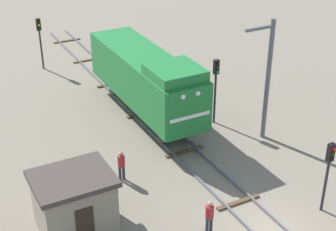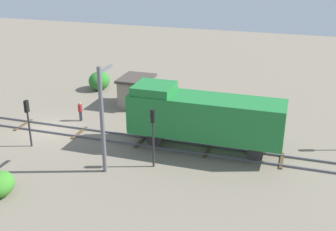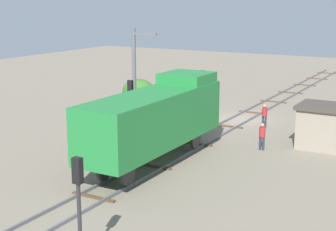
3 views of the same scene
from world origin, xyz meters
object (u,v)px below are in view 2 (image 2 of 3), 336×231
traffic_signal_mid (153,127)px  worker_by_signal (149,110)px  worker_near_track (80,110)px  traffic_signal_near (27,115)px  relay_hut (137,91)px  catenary_mast (102,118)px  locomotive (203,116)px

traffic_signal_mid → worker_by_signal: 8.42m
worker_near_track → worker_by_signal: bearing=-9.1°
traffic_signal_near → relay_hut: traffic_signal_near is taller
traffic_signal_near → worker_near_track: (-5.60, 1.14, -1.57)m
traffic_signal_near → catenary_mast: bearing=76.0°
locomotive → traffic_signal_mid: bearing=-37.3°
traffic_signal_near → worker_near_track: traffic_signal_near is taller
locomotive → worker_near_track: 11.67m
traffic_signal_near → worker_near_track: 5.93m
traffic_signal_near → relay_hut: 11.60m
worker_near_track → catenary_mast: (7.33, 5.83, 2.87)m
relay_hut → traffic_signal_mid: bearing=26.8°
worker_near_track → catenary_mast: size_ratio=0.23×
relay_hut → catenary_mast: bearing=12.0°
traffic_signal_near → traffic_signal_mid: traffic_signal_mid is taller
locomotive → worker_near_track: locomotive is taller
worker_by_signal → relay_hut: relay_hut is taller
traffic_signal_mid → worker_near_track: (-5.80, -8.70, -1.92)m
traffic_signal_mid → worker_by_signal: (-7.60, -3.08, -1.92)m
worker_by_signal → catenary_mast: catenary_mast is taller
locomotive → relay_hut: locomotive is taller
relay_hut → worker_near_track: bearing=-32.0°
locomotive → catenary_mast: size_ratio=1.60×
catenary_mast → relay_hut: size_ratio=2.07×
worker_near_track → catenary_mast: 9.80m
worker_by_signal → catenary_mast: size_ratio=0.23×
worker_by_signal → traffic_signal_near: bearing=-44.0°
worker_near_track → relay_hut: (-5.10, 3.18, 0.40)m
locomotive → catenary_mast: (4.93, -5.46, 1.09)m
worker_by_signal → locomotive: bearing=51.9°
worker_near_track → relay_hut: size_ratio=0.49×
worker_near_track → worker_by_signal: (-1.80, 5.62, 0.00)m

